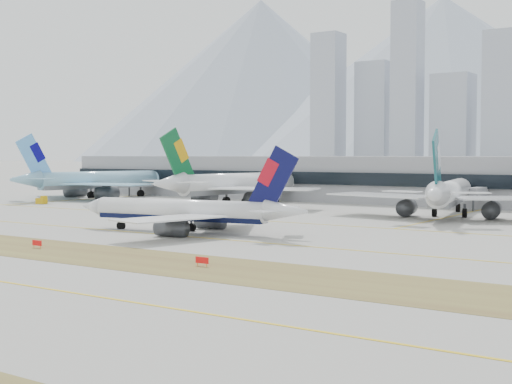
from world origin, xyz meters
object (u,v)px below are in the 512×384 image
Objects in this scene: widebody_korean at (94,181)px; terminal at (428,179)px; widebody_cathay at (449,194)px; widebody_eva at (233,185)px; taxiing_airliner at (188,212)px.

widebody_korean is 115.34m from terminal.
widebody_eva is at bearing 75.58° from widebody_cathay.
widebody_eva reaches higher than widebody_cathay.
taxiing_airliner is 118.98m from widebody_korean.
terminal is (105.32, 47.02, 1.40)m from widebody_korean.
widebody_korean reaches higher than widebody_cathay.
taxiing_airliner is at bearing -93.63° from terminal.
widebody_eva is 0.23× the size of terminal.
widebody_cathay reaches higher than terminal.
widebody_eva is at bearing -69.71° from taxiing_airliner.
widebody_korean reaches higher than taxiing_airliner.
widebody_cathay is (31.65, 63.19, 1.50)m from taxiing_airliner.
taxiing_airliner reaches higher than terminal.
widebody_cathay is 0.21× the size of terminal.
widebody_eva is at bearing -133.11° from terminal.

